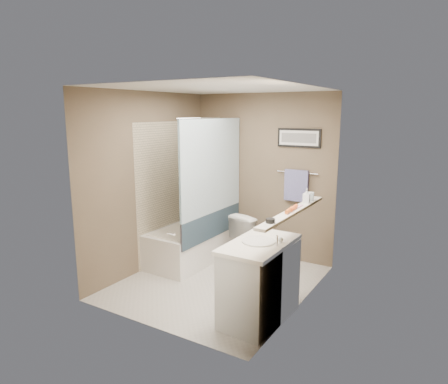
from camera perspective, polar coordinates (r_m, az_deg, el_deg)
The scene contains 33 objects.
ground at distance 5.21m, azimuth -0.88°, elevation -12.78°, with size 2.50×2.50×0.00m, color beige.
ceiling at distance 4.76m, azimuth -0.97°, elevation 14.36°, with size 2.20×2.50×0.04m, color white.
wall_back at distance 5.90m, azimuth 5.45°, elevation 2.25°, with size 2.20×0.04×2.40m, color brown.
wall_front at distance 3.88m, azimuth -10.64°, elevation -2.73°, with size 2.20×0.04×2.40m, color brown.
wall_left at distance 5.48m, azimuth -10.52°, elevation 1.41°, with size 0.04×2.50×2.40m, color brown.
wall_right at distance 4.38m, azimuth 11.14°, elevation -1.14°, with size 0.04×2.50×2.40m, color brown.
tile_surround at distance 5.90m, azimuth -7.32°, elevation 0.24°, with size 0.02×1.55×2.00m, color #C1B192.
curtain_rod at distance 5.39m, azimuth -1.74°, elevation 10.51°, with size 0.02×0.02×1.55m, color silver.
curtain_upper at distance 5.44m, azimuth -1.69°, elevation 3.64°, with size 0.03×1.45×1.28m, color silver.
curtain_lower at distance 5.61m, azimuth -1.64°, elevation -4.69°, with size 0.03×1.45×0.36m, color #2A3F4E.
mirror at distance 4.16m, azimuth 10.78°, elevation 4.11°, with size 0.02×1.60×1.00m, color silver.
shelf at distance 4.28m, azimuth 9.83°, elevation -2.76°, with size 0.12×1.60×0.03m, color silver.
towel_bar at distance 5.66m, azimuth 10.42°, elevation 2.74°, with size 0.02×0.02×0.60m, color silver.
towel at distance 5.67m, azimuth 10.28°, elevation 0.92°, with size 0.34×0.05×0.44m, color #9497D7.
art_frame at distance 5.63m, azimuth 10.66°, elevation 7.60°, with size 0.62×0.03×0.26m, color black.
art_mat at distance 5.61m, azimuth 10.61°, elevation 7.60°, with size 0.56×0.00×0.20m, color white.
art_image at distance 5.61m, azimuth 10.60°, elevation 7.59°, with size 0.50×0.00×0.13m, color #595959.
door at distance 3.60m, azimuth -4.04°, elevation -7.01°, with size 0.80×0.02×2.00m, color silver.
door_handle at distance 3.83m, azimuth -7.65°, elevation -5.95°, with size 0.02×0.02×0.10m, color silver.
bathtub at distance 5.90m, azimuth -4.46°, elevation -7.25°, with size 0.70×1.50×0.50m, color white.
tub_rim at distance 5.83m, azimuth -4.50°, elevation -4.92°, with size 0.56×1.36×0.02m, color white.
toilet at distance 5.78m, azimuth 4.56°, elevation -6.45°, with size 0.41×0.72×0.73m, color white.
vanity at distance 4.23m, azimuth 5.10°, elevation -12.82°, with size 0.50×0.90×0.80m, color silver.
countertop at distance 4.08m, azimuth 5.08°, elevation -7.42°, with size 0.54×0.96×0.04m, color silver.
sink_basin at distance 4.08m, azimuth 4.96°, elevation -7.02°, with size 0.34×0.34×0.01m, color silver.
faucet_spout at distance 3.99m, azimuth 7.56°, elevation -6.89°, with size 0.02×0.02×0.10m, color silver.
faucet_knob at distance 4.08m, azimuth 8.12°, elevation -6.77°, with size 0.05×0.05×0.05m, color silver.
candle_bowl_near at distance 3.76m, azimuth 6.64°, elevation -4.09°, with size 0.09×0.09×0.04m, color black.
hair_brush_front at distance 4.18m, azimuth 9.32°, elevation -2.57°, with size 0.04×0.04×0.22m, color #C4551B.
hair_brush_back at distance 4.28m, azimuth 9.90°, elevation -2.25°, with size 0.04×0.04×0.22m, color #DF541F.
pink_comb at distance 4.43m, azimuth 10.65°, elevation -2.05°, with size 0.03×0.16×0.01m, color pink.
glass_jar at distance 4.76m, azimuth 12.24°, elevation -0.62°, with size 0.08×0.08×0.10m, color silver.
soap_bottle at distance 4.63m, azimuth 11.71°, elevation -0.54°, with size 0.07×0.07×0.16m, color #999999.
Camera 1 is at (2.53, -4.02, 2.14)m, focal length 32.00 mm.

